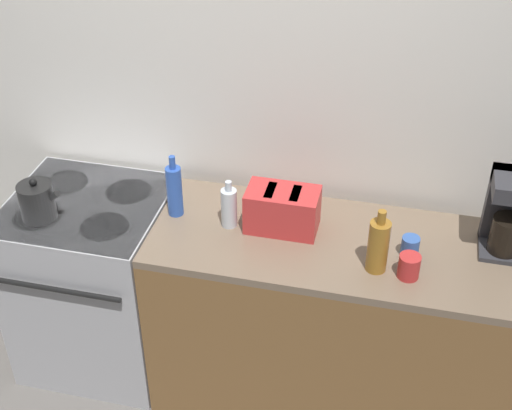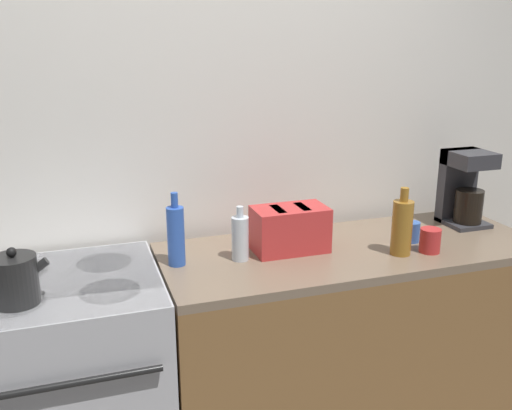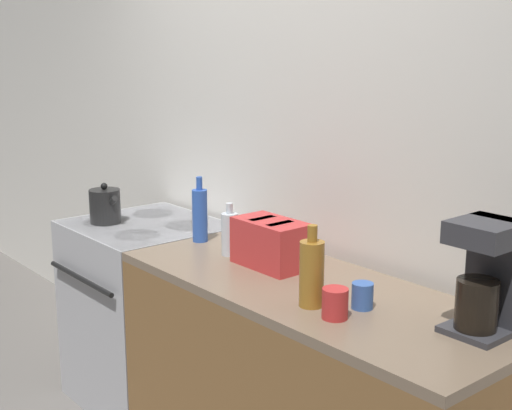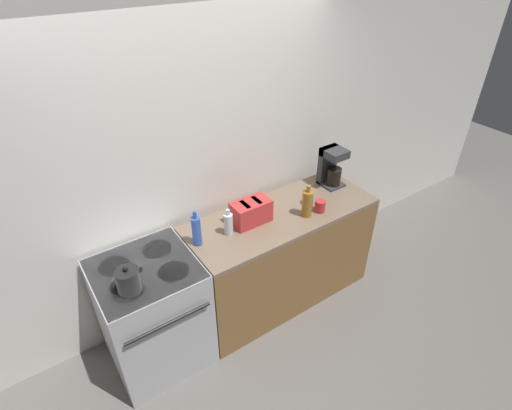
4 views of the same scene
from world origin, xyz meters
name	(u,v)px [view 4 (image 4 of 4)]	position (x,y,z in m)	size (l,w,h in m)	color
ground_plane	(245,345)	(0.00, 0.00, 0.00)	(12.00, 12.00, 0.00)	slate
wall_back	(192,175)	(0.00, 0.73, 1.30)	(8.00, 0.05, 2.60)	silver
stove	(153,313)	(-0.60, 0.34, 0.48)	(0.71, 0.71, 0.94)	#B7B7BC
counter_block	(280,256)	(0.59, 0.32, 0.47)	(1.65, 0.64, 0.94)	brown
kettle	(128,280)	(-0.75, 0.20, 1.02)	(0.19, 0.15, 0.20)	black
toaster	(251,212)	(0.31, 0.37, 1.03)	(0.31, 0.18, 0.19)	red
coffee_maker	(331,166)	(1.23, 0.45, 1.12)	(0.19, 0.20, 0.36)	#333338
bottle_blue	(196,231)	(-0.17, 0.36, 1.06)	(0.07, 0.07, 0.30)	#2D56B7
bottle_amber	(307,203)	(0.73, 0.18, 1.06)	(0.08, 0.08, 0.28)	#9E6B23
bottle_clear	(228,224)	(0.08, 0.33, 1.03)	(0.07, 0.07, 0.22)	silver
cup_blue	(309,199)	(0.86, 0.30, 0.98)	(0.07, 0.07, 0.09)	#3860B2
cup_red	(320,206)	(0.86, 0.17, 0.99)	(0.09, 0.09, 0.10)	red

